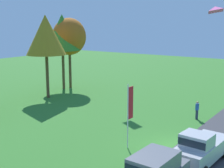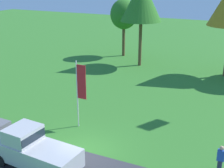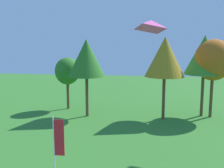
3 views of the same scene
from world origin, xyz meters
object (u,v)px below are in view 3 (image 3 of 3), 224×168
(tree_right_of_center, at_px, (86,58))
(tree_far_left, at_px, (204,55))
(tree_center_back, at_px, (213,60))
(kite_diamond_low_drifter, at_px, (151,25))
(flag_banner, at_px, (58,142))
(tree_far_right, at_px, (165,57))
(tree_lone_near, at_px, (67,71))

(tree_right_of_center, distance_m, tree_far_left, 14.24)
(tree_far_left, height_order, tree_center_back, tree_far_left)
(tree_far_left, bearing_deg, kite_diamond_low_drifter, -107.00)
(tree_right_of_center, bearing_deg, tree_center_back, 6.24)
(flag_banner, bearing_deg, kite_diamond_low_drifter, -34.75)
(tree_far_right, bearing_deg, kite_diamond_low_drifter, -95.41)
(flag_banner, bearing_deg, tree_far_right, 65.17)
(tree_right_of_center, height_order, tree_far_left, tree_far_left)
(tree_far_left, height_order, kite_diamond_low_drifter, kite_diamond_low_drifter)
(flag_banner, height_order, kite_diamond_low_drifter, kite_diamond_low_drifter)
(tree_right_of_center, relative_size, tree_far_right, 0.97)
(tree_center_back, bearing_deg, tree_lone_near, 174.86)
(kite_diamond_low_drifter, bearing_deg, tree_right_of_center, 110.39)
(tree_right_of_center, distance_m, tree_far_right, 9.30)
(tree_right_of_center, distance_m, kite_diamond_low_drifter, 21.41)
(tree_lone_near, bearing_deg, flag_banner, -74.64)
(tree_far_left, bearing_deg, tree_far_right, -157.44)
(tree_lone_near, xyz_separation_m, tree_far_right, (12.75, -3.37, 2.21))
(tree_far_right, bearing_deg, tree_far_left, 22.56)
(tree_lone_near, distance_m, flag_banner, 20.25)
(tree_far_right, relative_size, tree_far_left, 0.98)
(tree_lone_near, distance_m, tree_right_of_center, 5.20)
(tree_right_of_center, xyz_separation_m, tree_far_left, (14.10, 1.95, 0.34))
(tree_lone_near, relative_size, flag_banner, 1.53)
(tree_right_of_center, height_order, kite_diamond_low_drifter, kite_diamond_low_drifter)
(tree_right_of_center, bearing_deg, tree_far_right, -0.26)
(tree_far_left, bearing_deg, flag_banner, -124.13)
(tree_lone_near, bearing_deg, tree_far_right, -14.78)
(tree_center_back, distance_m, flag_banner, 22.50)
(tree_far_left, relative_size, kite_diamond_low_drifter, 9.29)
(tree_center_back, distance_m, kite_diamond_low_drifter, 23.08)
(tree_lone_near, xyz_separation_m, tree_center_back, (18.57, -1.67, 1.78))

